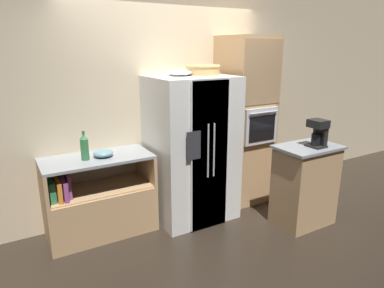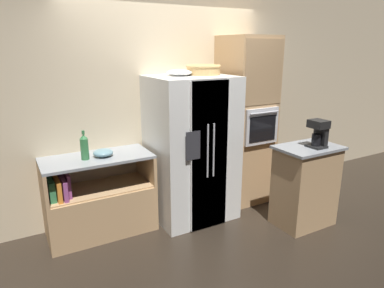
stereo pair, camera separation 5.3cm
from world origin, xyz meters
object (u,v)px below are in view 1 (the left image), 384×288
object	(u,v)px
refrigerator	(192,149)
bottle_tall	(85,147)
coffee_maker	(318,132)
wall_oven	(245,121)
mixing_bowl	(103,153)
wicker_basket	(203,69)
fruit_bowl	(179,72)

from	to	relation	value
refrigerator	bottle_tall	distance (m)	1.23
coffee_maker	wall_oven	bearing A→B (deg)	102.77
bottle_tall	coffee_maker	xyz separation A→B (m)	(2.31, -1.01, 0.09)
refrigerator	mixing_bowl	xyz separation A→B (m)	(-1.03, 0.11, 0.08)
mixing_bowl	coffee_maker	world-z (taller)	coffee_maker
wall_oven	wicker_basket	world-z (taller)	wall_oven
wall_oven	coffee_maker	bearing A→B (deg)	-77.23
wicker_basket	bottle_tall	distance (m)	1.60
bottle_tall	fruit_bowl	bearing A→B (deg)	-0.14
fruit_bowl	mixing_bowl	xyz separation A→B (m)	(-0.92, 0.01, -0.81)
bottle_tall	refrigerator	bearing A→B (deg)	-4.60
bottle_tall	coffee_maker	bearing A→B (deg)	-23.66
fruit_bowl	coffee_maker	bearing A→B (deg)	-40.09
wall_oven	mixing_bowl	bearing A→B (deg)	179.44
refrigerator	wicker_basket	bearing A→B (deg)	21.84
refrigerator	wicker_basket	world-z (taller)	wicker_basket
refrigerator	coffee_maker	xyz separation A→B (m)	(1.09, -0.91, 0.26)
wicker_basket	wall_oven	bearing A→B (deg)	0.90
wall_oven	mixing_bowl	size ratio (longest dim) A/B	10.19
refrigerator	coffee_maker	size ratio (longest dim) A/B	5.55
wicker_basket	coffee_maker	bearing A→B (deg)	-48.25
refrigerator	wall_oven	bearing A→B (deg)	6.06
fruit_bowl	coffee_maker	distance (m)	1.69
wall_oven	fruit_bowl	xyz separation A→B (m)	(-0.97, 0.00, 0.66)
wall_oven	mixing_bowl	xyz separation A→B (m)	(-1.89, 0.02, -0.15)
wall_oven	fruit_bowl	size ratio (longest dim) A/B	7.44
wall_oven	wicker_basket	xyz separation A→B (m)	(-0.66, -0.01, 0.69)
mixing_bowl	wall_oven	bearing A→B (deg)	-0.56
refrigerator	bottle_tall	xyz separation A→B (m)	(-1.22, 0.10, 0.17)
fruit_bowl	coffee_maker	world-z (taller)	fruit_bowl
wicker_basket	coffee_maker	size ratio (longest dim) A/B	1.33
wicker_basket	fruit_bowl	world-z (taller)	wicker_basket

